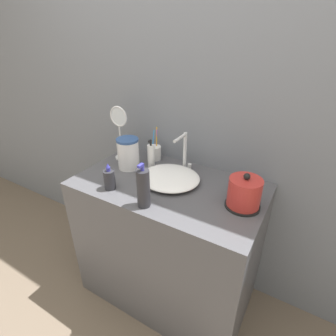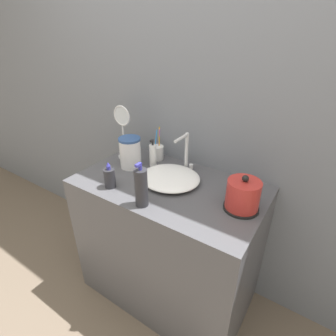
{
  "view_description": "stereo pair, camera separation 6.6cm",
  "coord_description": "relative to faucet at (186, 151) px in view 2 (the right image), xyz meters",
  "views": [
    {
      "loc": [
        0.63,
        -0.78,
        1.64
      ],
      "look_at": [
        -0.0,
        0.3,
        0.97
      ],
      "focal_mm": 28.0,
      "sensor_mm": 36.0,
      "label": 1
    },
    {
      "loc": [
        0.69,
        -0.74,
        1.64
      ],
      "look_at": [
        -0.0,
        0.3,
        0.97
      ],
      "focal_mm": 28.0,
      "sensor_mm": 36.0,
      "label": 2
    }
  ],
  "objects": [
    {
      "name": "ground_plane",
      "position": [
        0.0,
        -0.5,
        -1.0
      ],
      "size": [
        12.0,
        12.0,
        0.0
      ],
      "primitive_type": "plane",
      "color": "#6B5B4C"
    },
    {
      "name": "wall_back",
      "position": [
        0.0,
        0.13,
        0.3
      ],
      "size": [
        6.0,
        0.04,
        2.6
      ],
      "color": "slate",
      "rests_on": "ground_plane"
    },
    {
      "name": "vanity_counter",
      "position": [
        0.0,
        -0.19,
        -0.57
      ],
      "size": [
        1.06,
        0.61,
        0.87
      ],
      "color": "#4C4C51",
      "rests_on": "ground_plane"
    },
    {
      "name": "sink_basin",
      "position": [
        -0.0,
        -0.17,
        -0.11
      ],
      "size": [
        0.35,
        0.32,
        0.05
      ],
      "color": "white",
      "rests_on": "vanity_counter"
    },
    {
      "name": "faucet",
      "position": [
        0.0,
        0.0,
        0.0
      ],
      "size": [
        0.06,
        0.14,
        0.23
      ],
      "color": "silver",
      "rests_on": "vanity_counter"
    },
    {
      "name": "electric_kettle",
      "position": [
        0.42,
        -0.19,
        -0.06
      ],
      "size": [
        0.17,
        0.17,
        0.18
      ],
      "color": "black",
      "rests_on": "vanity_counter"
    },
    {
      "name": "toothbrush_cup",
      "position": [
        -0.23,
        0.03,
        -0.08
      ],
      "size": [
        0.08,
        0.08,
        0.22
      ],
      "color": "silver",
      "rests_on": "vanity_counter"
    },
    {
      "name": "lotion_bottle",
      "position": [
        -0.2,
        -0.06,
        -0.06
      ],
      "size": [
        0.04,
        0.04,
        0.18
      ],
      "color": "white",
      "rests_on": "vanity_counter"
    },
    {
      "name": "shampoo_bottle",
      "position": [
        -0.24,
        -0.39,
        -0.07
      ],
      "size": [
        0.06,
        0.06,
        0.15
      ],
      "color": "#28282D",
      "rests_on": "vanity_counter"
    },
    {
      "name": "mouthwash_bottle",
      "position": [
        0.01,
        -0.43,
        -0.03
      ],
      "size": [
        0.06,
        0.06,
        0.23
      ],
      "color": "#28282D",
      "rests_on": "vanity_counter"
    },
    {
      "name": "vanity_mirror",
      "position": [
        -0.43,
        -0.06,
        0.08
      ],
      "size": [
        0.13,
        0.09,
        0.35
      ],
      "color": "silver",
      "rests_on": "vanity_counter"
    },
    {
      "name": "water_pitcher",
      "position": [
        -0.31,
        -0.15,
        -0.03
      ],
      "size": [
        0.13,
        0.13,
        0.19
      ],
      "color": "silver",
      "rests_on": "vanity_counter"
    }
  ]
}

